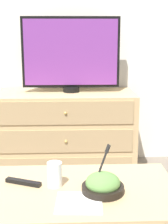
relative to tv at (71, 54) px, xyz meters
The scene contains 9 objects.
ground_plane 1.00m from the tv, 104.39° to the left, with size 12.00×12.00×0.00m, color #70665B.
wall_back 0.42m from the tv, 103.03° to the left, with size 12.00×0.05×2.60m.
dresser 0.64m from the tv, 138.42° to the right, with size 1.10×0.49×0.66m.
tv is the anchor object (origin of this frame).
coffee_table 1.49m from the tv, 91.71° to the right, with size 0.99×0.54×0.48m.
takeout_bowl 1.50m from the tv, 84.97° to the right, with size 0.18×0.18×0.20m.
drink_cup 1.43m from the tv, 93.34° to the right, with size 0.07×0.07×0.11m.
napkin 1.59m from the tv, 89.13° to the right, with size 0.19×0.19×0.00m.
remote_control 1.43m from the tv, 99.36° to the right, with size 0.17×0.09×0.02m.
Camera 1 is at (0.05, -2.97, 1.15)m, focal length 55.00 mm.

